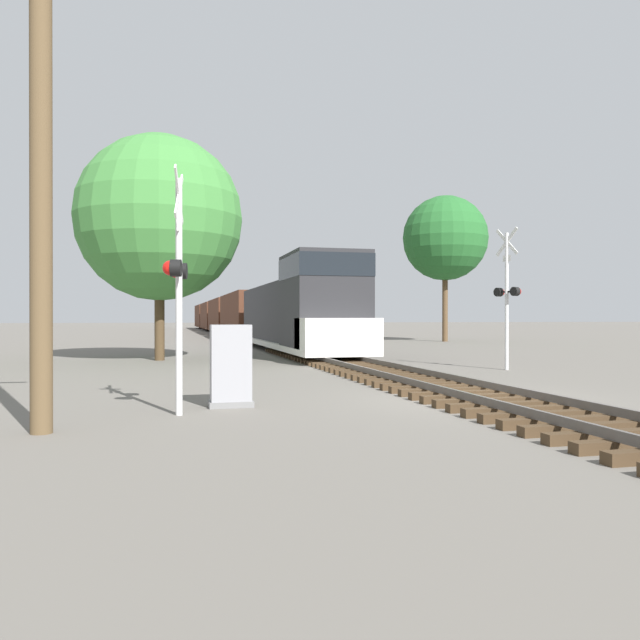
{
  "coord_description": "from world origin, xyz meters",
  "views": [
    {
      "loc": [
        -6.34,
        -11.97,
        1.75
      ],
      "look_at": [
        -1.59,
        6.94,
        1.67
      ],
      "focal_mm": 35.0,
      "sensor_mm": 36.0,
      "label": 1
    }
  ],
  "objects_px": {
    "tree_far_right": "(159,218)",
    "tree_mid_background": "(445,238)",
    "crossing_signal_near": "(178,277)",
    "relay_cabinet": "(231,366)",
    "crossing_signal_far": "(507,293)",
    "utility_pole": "(41,175)",
    "freight_train": "(229,316)"
  },
  "relations": [
    {
      "from": "tree_far_right",
      "to": "tree_mid_background",
      "type": "xyz_separation_m",
      "value": [
        19.98,
        15.49,
        1.71
      ]
    },
    {
      "from": "crossing_signal_near",
      "to": "tree_far_right",
      "type": "xyz_separation_m",
      "value": [
        -0.41,
        14.74,
        3.3
      ]
    },
    {
      "from": "crossing_signal_near",
      "to": "relay_cabinet",
      "type": "relative_size",
      "value": 2.73
    },
    {
      "from": "relay_cabinet",
      "to": "crossing_signal_far",
      "type": "bearing_deg",
      "value": 32.91
    },
    {
      "from": "utility_pole",
      "to": "tree_far_right",
      "type": "relative_size",
      "value": 0.83
    },
    {
      "from": "utility_pole",
      "to": "tree_far_right",
      "type": "xyz_separation_m",
      "value": [
        1.62,
        16.03,
        1.89
      ]
    },
    {
      "from": "crossing_signal_near",
      "to": "tree_mid_background",
      "type": "bearing_deg",
      "value": 156.75
    },
    {
      "from": "freight_train",
      "to": "crossing_signal_near",
      "type": "xyz_separation_m",
      "value": [
        -6.1,
        -50.93,
        0.56
      ]
    },
    {
      "from": "relay_cabinet",
      "to": "utility_pole",
      "type": "relative_size",
      "value": 0.21
    },
    {
      "from": "crossing_signal_far",
      "to": "relay_cabinet",
      "type": "distance_m",
      "value": 11.84
    },
    {
      "from": "tree_far_right",
      "to": "tree_mid_background",
      "type": "relative_size",
      "value": 0.86
    },
    {
      "from": "tree_mid_background",
      "to": "crossing_signal_near",
      "type": "bearing_deg",
      "value": -122.92
    },
    {
      "from": "freight_train",
      "to": "tree_far_right",
      "type": "distance_m",
      "value": 36.97
    },
    {
      "from": "crossing_signal_near",
      "to": "crossing_signal_far",
      "type": "height_order",
      "value": "crossing_signal_far"
    },
    {
      "from": "crossing_signal_far",
      "to": "tree_mid_background",
      "type": "relative_size",
      "value": 0.45
    },
    {
      "from": "freight_train",
      "to": "crossing_signal_near",
      "type": "bearing_deg",
      "value": -96.83
    },
    {
      "from": "relay_cabinet",
      "to": "tree_mid_background",
      "type": "bearing_deg",
      "value": 57.76
    },
    {
      "from": "freight_train",
      "to": "utility_pole",
      "type": "relative_size",
      "value": 11.0
    },
    {
      "from": "crossing_signal_far",
      "to": "tree_far_right",
      "type": "bearing_deg",
      "value": 38.14
    },
    {
      "from": "utility_pole",
      "to": "tree_mid_background",
      "type": "xyz_separation_m",
      "value": [
        21.6,
        31.52,
        3.6
      ]
    },
    {
      "from": "crossing_signal_far",
      "to": "tree_mid_background",
      "type": "bearing_deg",
      "value": -38.74
    },
    {
      "from": "crossing_signal_far",
      "to": "relay_cabinet",
      "type": "relative_size",
      "value": 2.95
    },
    {
      "from": "tree_far_right",
      "to": "tree_mid_background",
      "type": "bearing_deg",
      "value": 37.79
    },
    {
      "from": "utility_pole",
      "to": "tree_mid_background",
      "type": "bearing_deg",
      "value": 55.58
    },
    {
      "from": "utility_pole",
      "to": "tree_mid_background",
      "type": "relative_size",
      "value": 0.72
    },
    {
      "from": "relay_cabinet",
      "to": "tree_far_right",
      "type": "height_order",
      "value": "tree_far_right"
    },
    {
      "from": "utility_pole",
      "to": "tree_far_right",
      "type": "height_order",
      "value": "tree_far_right"
    },
    {
      "from": "crossing_signal_near",
      "to": "tree_far_right",
      "type": "distance_m",
      "value": 15.11
    },
    {
      "from": "crossing_signal_far",
      "to": "tree_mid_background",
      "type": "xyz_separation_m",
      "value": [
        8.72,
        23.05,
        4.92
      ]
    },
    {
      "from": "crossing_signal_near",
      "to": "utility_pole",
      "type": "bearing_deg",
      "value": -47.89
    },
    {
      "from": "crossing_signal_far",
      "to": "tree_far_right",
      "type": "distance_m",
      "value": 13.93
    },
    {
      "from": "crossing_signal_near",
      "to": "tree_mid_background",
      "type": "height_order",
      "value": "tree_mid_background"
    }
  ]
}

